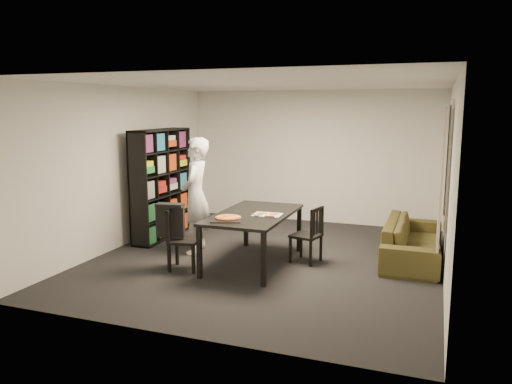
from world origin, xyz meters
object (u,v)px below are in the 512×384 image
(dining_table, at_px, (254,218))
(sofa, at_px, (413,240))
(chair_left, at_px, (179,235))
(chair_right, at_px, (311,231))
(bookshelf, at_px, (162,184))
(baking_tray, at_px, (226,220))
(pepperoni_pizza, at_px, (228,218))
(person, at_px, (196,196))

(dining_table, xyz_separation_m, sofa, (2.18, 1.01, -0.39))
(chair_left, bearing_deg, chair_right, -72.38)
(bookshelf, height_order, chair_right, bookshelf)
(chair_left, relative_size, baking_tray, 2.18)
(dining_table, xyz_separation_m, pepperoni_pizza, (-0.18, -0.50, 0.09))
(dining_table, distance_m, chair_left, 1.10)
(baking_tray, relative_size, pepperoni_pizza, 1.14)
(bookshelf, relative_size, sofa, 0.93)
(dining_table, relative_size, chair_left, 2.08)
(chair_left, bearing_deg, dining_table, -68.01)
(sofa, bearing_deg, person, 103.37)
(person, bearing_deg, chair_right, 80.65)
(pepperoni_pizza, bearing_deg, chair_right, 40.97)
(person, xyz_separation_m, baking_tray, (0.87, -0.82, -0.14))
(chair_left, height_order, sofa, chair_left)
(chair_left, height_order, pepperoni_pizza, chair_left)
(chair_left, bearing_deg, pepperoni_pizza, -94.35)
(person, relative_size, sofa, 0.89)
(dining_table, height_order, baking_tray, baking_tray)
(bookshelf, distance_m, person, 1.17)
(chair_left, distance_m, pepperoni_pizza, 0.78)
(dining_table, distance_m, baking_tray, 0.60)
(chair_left, bearing_deg, person, -1.02)
(bookshelf, xyz_separation_m, chair_right, (2.81, -0.55, -0.47))
(sofa, bearing_deg, pepperoni_pizza, 122.72)
(chair_left, distance_m, sofa, 3.48)
(chair_left, xyz_separation_m, baking_tray, (0.73, 0.02, 0.26))
(dining_table, relative_size, chair_right, 2.16)
(bookshelf, height_order, sofa, bookshelf)
(bookshelf, relative_size, chair_right, 2.27)
(chair_right, height_order, person, person)
(chair_right, xyz_separation_m, baking_tray, (-0.95, -0.90, 0.28))
(bookshelf, relative_size, chair_left, 2.18)
(bookshelf, xyz_separation_m, chair_left, (1.13, -1.46, -0.45))
(person, distance_m, sofa, 3.38)
(dining_table, distance_m, chair_right, 0.87)
(pepperoni_pizza, bearing_deg, person, 139.28)
(bookshelf, bearing_deg, sofa, 1.86)
(bookshelf, distance_m, sofa, 4.27)
(dining_table, height_order, chair_left, chair_left)
(bookshelf, bearing_deg, dining_table, -23.32)
(chair_right, distance_m, sofa, 1.58)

